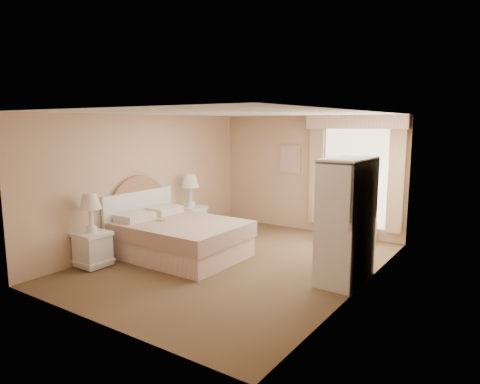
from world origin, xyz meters
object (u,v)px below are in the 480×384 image
Objects in this scene: round_table at (338,228)px; armoire at (347,231)px; nightstand_near at (92,240)px; cafe_chair at (328,210)px; nightstand_far at (191,213)px; bed at (176,236)px.

armoire is at bearing -62.74° from round_table.
nightstand_near is 1.50× the size of round_table.
nightstand_far is at bearing -152.51° from cafe_chair.
bed is 1.42m from nightstand_near.
bed is at bearing -169.91° from armoire.
bed is 1.43m from nightstand_far.
nightstand_far is 3.16m from round_table.
cafe_chair is at bearing 119.75° from round_table.
armoire reaches higher than bed.
armoire reaches higher than nightstand_far.
cafe_chair is (-0.69, 1.21, 0.04)m from round_table.
cafe_chair is at bearing 57.38° from bed.
armoire is at bearing 25.54° from nightstand_near.
bed is 1.68× the size of nightstand_far.
round_table is 0.44× the size of armoire.
cafe_chair is 0.54× the size of armoire.
cafe_chair reaches higher than round_table.
armoire reaches higher than round_table.
nightstand_far is (-0.72, 1.23, 0.13)m from bed.
bed is 1.77× the size of nightstand_near.
armoire is (1.20, -2.19, 0.19)m from cafe_chair.
bed is 3.23m from cafe_chair.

